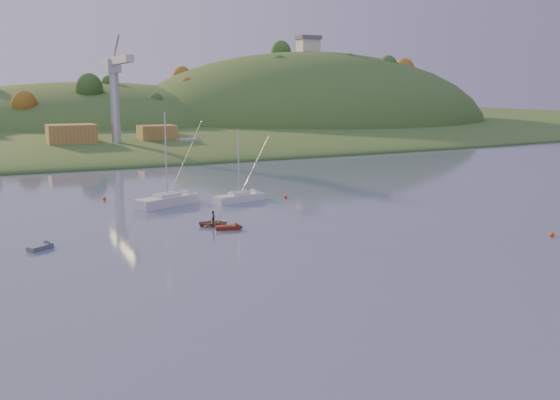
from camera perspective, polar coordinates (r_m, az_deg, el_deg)
name	(u,v)px	position (r m, az deg, el deg)	size (l,w,h in m)	color
ground	(438,315)	(46.05, 14.27, -10.19)	(500.00, 500.00, 0.00)	#3E4666
far_shore	(56,128)	(264.70, -19.84, 6.21)	(620.00, 220.00, 1.50)	#2F5522
shore_slope	(81,140)	(200.34, -17.78, 5.22)	(640.00, 150.00, 7.00)	#2F5522
hill_center	(90,130)	(246.21, -17.00, 6.11)	(140.00, 120.00, 36.00)	#2F5522
hill_right	(308,126)	(259.43, 2.55, 6.73)	(150.00, 130.00, 60.00)	#2F5522
hilltop_house	(308,43)	(259.54, 2.61, 14.11)	(9.00, 7.00, 6.45)	beige
hillside_trees	(71,136)	(220.10, -18.54, 5.59)	(280.00, 50.00, 32.00)	#284C1B
wharf	(128,148)	(158.92, -13.74, 4.67)	(42.00, 16.00, 2.40)	slate
shed_west	(72,135)	(157.41, -18.52, 5.70)	(11.00, 8.00, 4.80)	olive
shed_east	(157,133)	(162.46, -11.17, 6.01)	(9.00, 7.00, 4.00)	olive
dock_crane	(115,82)	(154.11, -14.81, 10.41)	(3.20, 28.00, 20.30)	#B7B7BC
sailboat_near	(167,200)	(86.12, -10.26, 0.03)	(9.47, 6.07, 12.66)	silver
sailboat_far	(239,197)	(87.94, -3.76, 0.30)	(7.62, 3.63, 10.17)	silver
canoe	(214,223)	(72.75, -6.10, -2.11)	(2.40, 3.36, 0.70)	#8A6A4C
paddler	(213,219)	(72.66, -6.10, -1.78)	(0.57, 0.37, 1.55)	black
red_tender	(233,227)	(70.85, -4.32, -2.51)	(3.36, 1.85, 1.08)	#5B1B0D
grey_dinghy	(45,246)	(66.74, -20.71, -3.96)	(3.01, 2.58, 1.09)	slate
work_vessel	(188,147)	(158.66, -8.43, 4.82)	(13.16, 6.98, 3.22)	slate
buoy_0	(552,235)	(73.27, 23.61, -2.91)	(0.50, 0.50, 0.50)	red
buoy_1	(286,197)	(90.31, 0.52, 0.31)	(0.50, 0.50, 0.50)	red
buoy_3	(104,199)	(92.16, -15.76, 0.12)	(0.50, 0.50, 0.50)	red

